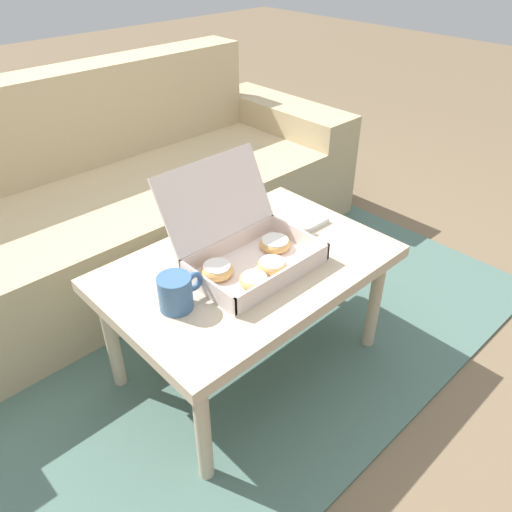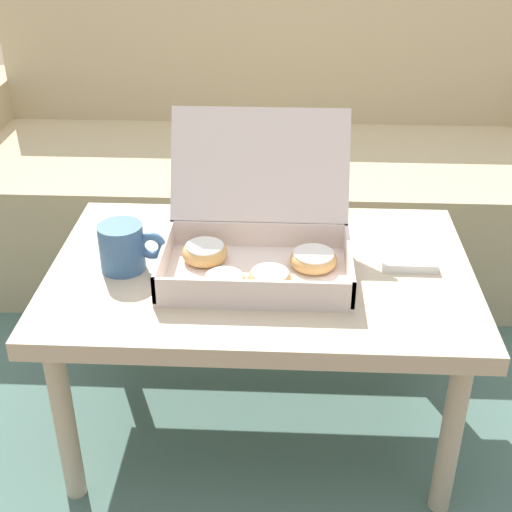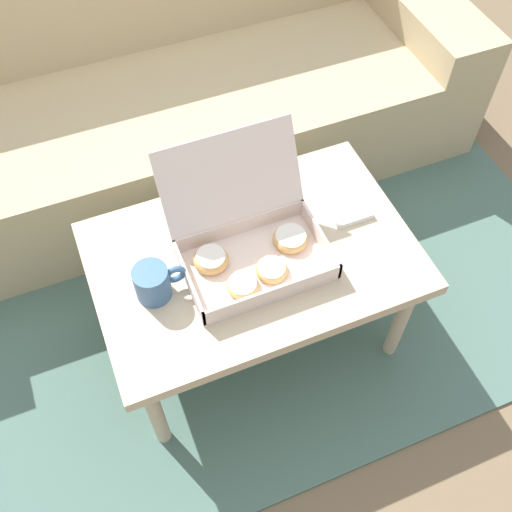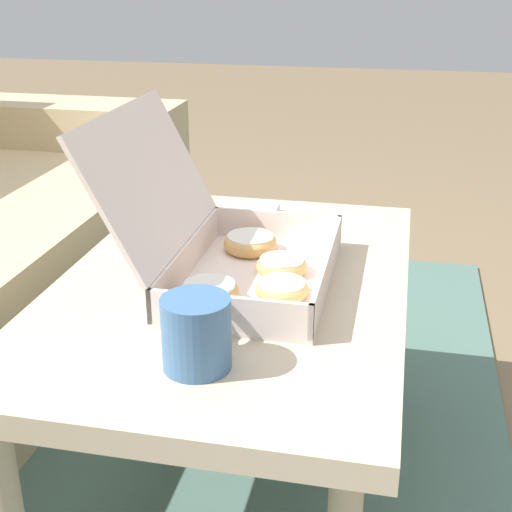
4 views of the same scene
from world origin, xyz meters
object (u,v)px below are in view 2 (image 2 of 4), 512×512
coffee_table (261,286)px  coffee_mug (124,247)px  pastry_box (256,243)px  couch (272,174)px

coffee_table → coffee_mug: size_ratio=6.35×
pastry_box → coffee_table: bearing=-1.7°
coffee_mug → couch: bearing=72.6°
pastry_box → coffee_mug: pastry_box is taller
pastry_box → couch: bearing=89.3°
couch → coffee_mug: size_ratio=16.34×
couch → coffee_mug: 0.99m
coffee_mug → pastry_box: bearing=4.5°
coffee_table → pastry_box: (-0.01, 0.00, 0.10)m
couch → coffee_table: 0.91m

